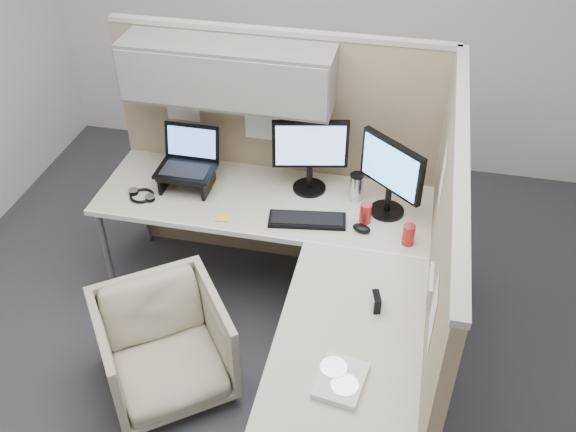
% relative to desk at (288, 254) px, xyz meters
% --- Properties ---
extents(ground, '(4.50, 4.50, 0.00)m').
position_rel_desk_xyz_m(ground, '(-0.12, -0.13, -0.69)').
color(ground, '#333337').
rests_on(ground, ground).
extents(partition_back, '(2.00, 0.36, 1.63)m').
position_rel_desk_xyz_m(partition_back, '(-0.34, 0.70, 0.41)').
color(partition_back, '#9C8766').
rests_on(partition_back, ground).
extents(partition_right, '(0.07, 2.03, 1.63)m').
position_rel_desk_xyz_m(partition_right, '(0.78, -0.19, 0.13)').
color(partition_right, '#9C8766').
rests_on(partition_right, ground).
extents(desk, '(2.00, 1.98, 0.73)m').
position_rel_desk_xyz_m(desk, '(0.00, 0.00, 0.00)').
color(desk, beige).
rests_on(desk, ground).
extents(office_chair, '(0.88, 0.87, 0.67)m').
position_rel_desk_xyz_m(office_chair, '(-0.58, -0.46, -0.35)').
color(office_chair, beige).
rests_on(office_chair, ground).
extents(monitor_left, '(0.44, 0.20, 0.47)m').
position_rel_desk_xyz_m(monitor_left, '(0.01, 0.56, 0.32)').
color(monitor_left, black).
rests_on(monitor_left, desk).
extents(monitor_right, '(0.36, 0.31, 0.47)m').
position_rel_desk_xyz_m(monitor_right, '(0.49, 0.43, 0.32)').
color(monitor_right, black).
rests_on(monitor_right, desk).
extents(laptop_station, '(0.34, 0.29, 0.35)m').
position_rel_desk_xyz_m(laptop_station, '(-0.71, 0.45, 0.18)').
color(laptop_station, black).
rests_on(laptop_station, desk).
extents(keyboard, '(0.45, 0.21, 0.02)m').
position_rel_desk_xyz_m(keyboard, '(0.06, 0.25, 0.05)').
color(keyboard, black).
rests_on(keyboard, desk).
extents(mouse, '(0.12, 0.10, 0.04)m').
position_rel_desk_xyz_m(mouse, '(0.37, 0.23, 0.06)').
color(mouse, black).
rests_on(mouse, desk).
extents(travel_mug, '(0.08, 0.08, 0.17)m').
position_rel_desk_xyz_m(travel_mug, '(0.30, 0.52, 0.13)').
color(travel_mug, silver).
rests_on(travel_mug, desk).
extents(soda_can_green, '(0.07, 0.07, 0.12)m').
position_rel_desk_xyz_m(soda_can_green, '(0.63, 0.18, 0.10)').
color(soda_can_green, '#B21E1E').
rests_on(soda_can_green, desk).
extents(soda_can_silver, '(0.07, 0.07, 0.12)m').
position_rel_desk_xyz_m(soda_can_silver, '(0.38, 0.32, 0.10)').
color(soda_can_silver, '#B21E1E').
rests_on(soda_can_silver, desk).
extents(sticky_note_a, '(0.09, 0.09, 0.01)m').
position_rel_desk_xyz_m(sticky_note_a, '(-0.42, 0.18, 0.05)').
color(sticky_note_a, yellow).
rests_on(sticky_note_a, desk).
extents(sticky_note_c, '(0.09, 0.09, 0.01)m').
position_rel_desk_xyz_m(sticky_note_c, '(-0.59, 0.49, 0.05)').
color(sticky_note_c, yellow).
rests_on(sticky_note_c, desk).
extents(headphones, '(0.19, 0.19, 0.03)m').
position_rel_desk_xyz_m(headphones, '(-0.95, 0.27, 0.06)').
color(headphones, black).
rests_on(headphones, desk).
extents(paper_stack, '(0.23, 0.27, 0.03)m').
position_rel_desk_xyz_m(paper_stack, '(0.41, -0.81, 0.06)').
color(paper_stack, white).
rests_on(paper_stack, desk).
extents(desk_clock, '(0.06, 0.09, 0.09)m').
position_rel_desk_xyz_m(desk_clock, '(0.51, -0.34, 0.09)').
color(desk_clock, black).
rests_on(desk_clock, desk).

